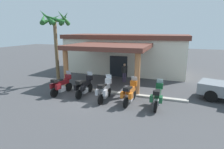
% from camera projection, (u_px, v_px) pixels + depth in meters
% --- Properties ---
extents(ground_plane, '(80.00, 80.00, 0.00)m').
position_uv_depth(ground_plane, '(91.00, 96.00, 13.49)').
color(ground_plane, '#424244').
extents(motel_building, '(13.28, 10.99, 4.14)m').
position_uv_depth(motel_building, '(125.00, 53.00, 21.00)').
color(motel_building, silver).
rests_on(motel_building, ground_plane).
extents(motorcycle_maroon, '(0.79, 2.21, 1.61)m').
position_uv_depth(motorcycle_maroon, '(61.00, 85.00, 13.85)').
color(motorcycle_maroon, black).
rests_on(motorcycle_maroon, ground_plane).
extents(motorcycle_black, '(0.72, 2.21, 1.61)m').
position_uv_depth(motorcycle_black, '(84.00, 86.00, 13.53)').
color(motorcycle_black, black).
rests_on(motorcycle_black, ground_plane).
extents(motorcycle_silver, '(0.71, 2.21, 1.61)m').
position_uv_depth(motorcycle_silver, '(105.00, 90.00, 12.61)').
color(motorcycle_silver, black).
rests_on(motorcycle_silver, ground_plane).
extents(motorcycle_orange, '(0.73, 2.21, 1.61)m').
position_uv_depth(motorcycle_orange, '(130.00, 93.00, 12.05)').
color(motorcycle_orange, black).
rests_on(motorcycle_orange, ground_plane).
extents(motorcycle_green, '(0.70, 2.21, 1.61)m').
position_uv_depth(motorcycle_green, '(158.00, 97.00, 11.45)').
color(motorcycle_green, black).
rests_on(motorcycle_green, ground_plane).
extents(pedestrian, '(0.51, 0.32, 1.70)m').
position_uv_depth(pedestrian, '(124.00, 71.00, 17.03)').
color(pedestrian, '#3F334C').
rests_on(pedestrian, ground_plane).
extents(palm_tree_roadside, '(2.64, 2.66, 6.30)m').
position_uv_depth(palm_tree_roadside, '(55.00, 27.00, 15.62)').
color(palm_tree_roadside, brown).
rests_on(palm_tree_roadside, ground_plane).
extents(curb_strip, '(10.69, 0.36, 0.12)m').
position_uv_depth(curb_strip, '(112.00, 92.00, 14.19)').
color(curb_strip, '#ADA89E').
rests_on(curb_strip, ground_plane).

